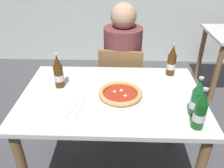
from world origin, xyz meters
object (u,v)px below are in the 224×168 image
Objects in this scene: beer_bottle_extra at (197,99)px; napkin_with_cutlery at (77,109)px; chair_behind_table at (121,83)px; beer_bottle_left at (200,112)px; pizza_margherita_near at (120,94)px; dining_table_main at (112,108)px; diner_seated at (122,71)px; beer_bottle_right at (172,62)px; beer_bottle_center at (59,73)px.

napkin_with_cutlery is at bearing 178.56° from beer_bottle_extra.
chair_behind_table is 3.44× the size of beer_bottle_left.
beer_bottle_left is (0.42, -0.28, 0.08)m from pizza_margherita_near.
chair_behind_table is 0.70m from pizza_margherita_near.
dining_table_main is at bearing 40.70° from napkin_with_cutlery.
diner_seated is 3.91× the size of pizza_margherita_near.
dining_table_main is 4.86× the size of beer_bottle_right.
dining_table_main is 0.60m from beer_bottle_left.
napkin_with_cutlery is (-0.27, -0.79, 0.27)m from chair_behind_table.
beer_bottle_right is (0.37, -0.31, 0.37)m from chair_behind_table.
napkin_with_cutlery is at bearing -108.60° from diner_seated.
beer_bottle_right is (0.36, -0.36, 0.27)m from diner_seated.
dining_table_main is 0.44m from beer_bottle_center.
beer_bottle_left reaches higher than chair_behind_table.
diner_seated is 1.08m from beer_bottle_left.
beer_bottle_left is 1.12× the size of napkin_with_cutlery.
beer_bottle_right is at bearing 93.36° from beer_bottle_left.
chair_behind_table is 3.44× the size of beer_bottle_extra.
beer_bottle_extra is at bearing -1.44° from napkin_with_cutlery.
beer_bottle_extra is 0.70m from napkin_with_cutlery.
beer_bottle_left is at bearing -10.81° from napkin_with_cutlery.
dining_table_main is 3.88× the size of pizza_margherita_near.
beer_bottle_extra is (0.43, -0.17, 0.08)m from pizza_margherita_near.
pizza_margherita_near is (-0.01, -0.64, 0.29)m from chair_behind_table.
beer_bottle_extra is (0.01, 0.11, 0.00)m from beer_bottle_left.
napkin_with_cutlery is at bearing -150.43° from pizza_margherita_near.
pizza_margherita_near is at bearing 146.21° from beer_bottle_left.
dining_table_main is at bearing 147.07° from beer_bottle_left.
napkin_with_cutlery is (0.16, -0.27, -0.10)m from beer_bottle_center.
napkin_with_cutlery reaches higher than dining_table_main.
chair_behind_table is 0.98m from beer_bottle_extra.
dining_table_main is 5.45× the size of napkin_with_cutlery.
napkin_with_cutlery is (-0.68, 0.13, -0.10)m from beer_bottle_left.
beer_bottle_extra is at bearing 83.23° from beer_bottle_left.
beer_bottle_right is at bearing 36.28° from napkin_with_cutlery.
pizza_margherita_near is at bearing -26.13° from dining_table_main.
diner_seated is at bearing 112.31° from beer_bottle_left.
beer_bottle_extra is (0.49, -0.19, 0.22)m from dining_table_main.
beer_bottle_left is at bearing -33.79° from pizza_margherita_near.
chair_behind_table is at bearing 83.57° from dining_table_main.
beer_bottle_right is (0.44, 0.30, 0.22)m from dining_table_main.
beer_bottle_extra reaches higher than pizza_margherita_near.
diner_seated reaches higher than beer_bottle_right.
pizza_margherita_near is 0.45m from beer_bottle_center.
chair_behind_table is 3.44× the size of beer_bottle_right.
beer_bottle_left reaches higher than napkin_with_cutlery.
beer_bottle_right reaches higher than dining_table_main.
beer_bottle_right is (0.38, 0.32, 0.08)m from pizza_margherita_near.
beer_bottle_left is (0.40, -0.97, 0.27)m from diner_seated.
beer_bottle_center is (-0.84, 0.40, 0.00)m from beer_bottle_left.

